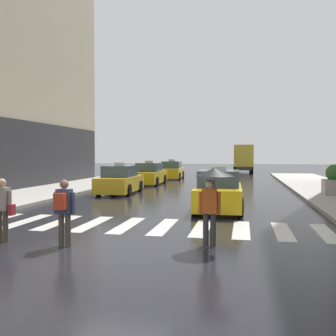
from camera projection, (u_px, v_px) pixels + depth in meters
ground_plane at (113, 249)px, 9.03m from camera, size 160.00×160.00×0.00m
crosswalk_markings at (145, 226)px, 11.97m from camera, size 11.30×2.80×0.01m
taxi_lead at (219, 192)px, 15.43m from camera, size 2.01×4.58×1.80m
taxi_second at (120, 181)px, 21.91m from camera, size 2.05×4.60×1.80m
taxi_third at (149, 175)px, 28.38m from camera, size 1.94×4.54×1.80m
taxi_fourth at (172, 171)px, 34.87m from camera, size 2.07×4.61×1.80m
box_truck at (243, 158)px, 45.71m from camera, size 2.39×7.58×3.35m
pedestrian_with_umbrella at (213, 185)px, 9.28m from camera, size 0.96×0.96×1.94m
pedestrian_with_backpack at (64, 207)px, 9.29m from camera, size 0.55×0.43×1.65m
pedestrian_with_handbag at (3, 206)px, 9.79m from camera, size 0.60×0.24×1.65m
planter_mid_block at (335, 181)px, 19.70m from camera, size 1.10×1.10×1.60m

